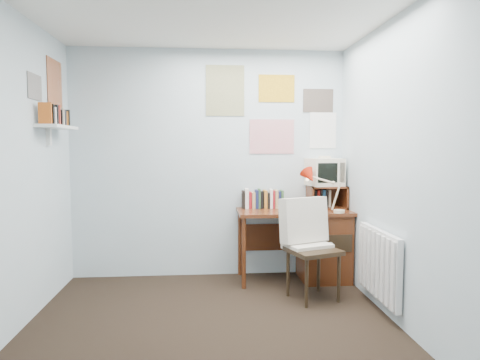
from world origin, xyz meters
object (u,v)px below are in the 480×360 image
object	(u,v)px
desk_chair	(313,251)
desk_lamp	(339,193)
desk	(318,242)
tv_riser	(327,197)
wall_shelf	(57,127)
radiator	(379,264)
crt_tv	(324,171)

from	to	relation	value
desk_chair	desk_lamp	distance (m)	0.72
desk	tv_riser	xyz separation A→B (m)	(0.12, 0.11, 0.48)
tv_riser	wall_shelf	size ratio (longest dim) A/B	0.65
desk_chair	radiator	distance (m)	0.60
radiator	tv_riser	bearing A→B (deg)	99.28
desk_chair	radiator	world-z (taller)	desk_chair
wall_shelf	desk_chair	bearing A→B (deg)	-5.14
desk	desk_chair	world-z (taller)	desk_chair
desk	wall_shelf	size ratio (longest dim) A/B	1.94
desk	desk_lamp	distance (m)	0.62
desk_lamp	radiator	world-z (taller)	desk_lamp
crt_tv	radiator	size ratio (longest dim) A/B	0.43
crt_tv	wall_shelf	xyz separation A→B (m)	(-2.67, -0.51, 0.45)
desk_lamp	wall_shelf	world-z (taller)	wall_shelf
desk	desk_lamp	xyz separation A→B (m)	(0.15, -0.22, 0.56)
crt_tv	desk	bearing A→B (deg)	-136.29
desk_lamp	radiator	xyz separation A→B (m)	(0.13, -0.71, -0.54)
radiator	wall_shelf	bearing A→B (deg)	169.11
desk_lamp	desk_chair	bearing A→B (deg)	-134.71
desk	desk_chair	size ratio (longest dim) A/B	1.30
desk_chair	crt_tv	distance (m)	1.06
desk_chair	wall_shelf	size ratio (longest dim) A/B	1.49
desk	wall_shelf	xyz separation A→B (m)	(-2.57, -0.38, 1.21)
crt_tv	tv_riser	bearing A→B (deg)	-50.18
tv_riser	wall_shelf	distance (m)	2.83
desk	crt_tv	world-z (taller)	crt_tv
crt_tv	wall_shelf	world-z (taller)	wall_shelf
desk_chair	radiator	xyz separation A→B (m)	(0.50, -0.34, -0.04)
crt_tv	wall_shelf	size ratio (longest dim) A/B	0.56
desk_chair	crt_tv	bearing A→B (deg)	48.44
desk_chair	crt_tv	xyz separation A→B (m)	(0.30, 0.72, 0.71)
desk_chair	crt_tv	world-z (taller)	crt_tv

